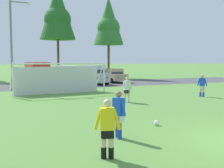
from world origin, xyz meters
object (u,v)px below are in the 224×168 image
player_midfield_center (202,86)px  player_defender_far (119,115)px  referee (107,129)px  player_striker_near (127,90)px  parked_car_slot_center_left (94,74)px  parked_car_slot_center (114,75)px  parked_car_slot_far_left (37,73)px  soccer_ball (156,123)px  soccer_goal (59,78)px  street_lamp (13,45)px  parked_car_slot_left (67,75)px

player_midfield_center → player_defender_far: bearing=-144.6°
referee → player_striker_near: (5.06, 8.80, 0.00)m
parked_car_slot_center_left → parked_car_slot_center: 3.55m
player_striker_near → parked_car_slot_far_left: bearing=103.8°
soccer_ball → parked_car_slot_far_left: bearing=94.9°
player_midfield_center → parked_car_slot_center_left: (-3.67, 13.47, 0.29)m
referee → parked_car_slot_center_left: 23.73m
parked_car_slot_center → soccer_goal: bearing=-135.2°
parked_car_slot_center_left → street_lamp: size_ratio=0.60×
referee → player_defender_far: (1.12, 1.65, 0.00)m
player_midfield_center → parked_car_slot_left: parked_car_slot_left is taller
player_striker_near → parked_car_slot_center_left: size_ratio=0.35×
player_midfield_center → parked_car_slot_center_left: 13.96m
player_striker_near → soccer_ball: bearing=-105.9°
parked_car_slot_left → parked_car_slot_center: (6.33, 1.42, -0.24)m
parked_car_slot_center → street_lamp: size_ratio=0.53×
player_midfield_center → parked_car_slot_far_left: (-9.84, 14.04, 0.52)m
player_midfield_center → player_defender_far: same height
soccer_ball → street_lamp: 17.13m
soccer_ball → player_striker_near: (1.74, 6.12, 0.71)m
player_defender_far → parked_car_slot_center_left: 21.81m
soccer_ball → parked_car_slot_far_left: 20.44m
soccer_goal → player_midfield_center: 11.13m
soccer_ball → soccer_goal: (-1.21, 12.38, 1.18)m
parked_car_slot_center_left → street_lamp: street_lamp is taller
soccer_ball → soccer_goal: size_ratio=0.03×
soccer_ball → player_midfield_center: size_ratio=0.13×
player_striker_near → parked_car_slot_far_left: (-3.50, 14.21, 0.52)m
soccer_goal → parked_car_slot_far_left: (-0.55, 7.94, 0.05)m
player_defender_far → referee: bearing=-124.0°
referee → parked_car_slot_left: parked_car_slot_left is taller
player_defender_far → street_lamp: bearing=97.2°
soccer_goal → parked_car_slot_center: bearing=44.8°
parked_car_slot_far_left → parked_car_slot_center_left: bearing=-5.3°
parked_car_slot_left → parked_car_slot_center_left: same height
parked_car_slot_center_left → parked_car_slot_center: size_ratio=1.12×
street_lamp → soccer_goal: bearing=-49.5°
parked_car_slot_center → street_lamp: street_lamp is taller
player_defender_far → parked_car_slot_far_left: (0.45, 21.35, 0.52)m
player_midfield_center → parked_car_slot_center_left: size_ratio=0.35×
parked_car_slot_far_left → parked_car_slot_center_left: 6.21m
parked_car_slot_center → player_defender_far: bearing=-113.9°
soccer_ball → parked_car_slot_left: (1.32, 19.77, 1.00)m
player_defender_far → street_lamp: size_ratio=0.21×
player_striker_near → player_defender_far: same height
parked_car_slot_center_left → soccer_ball: bearing=-102.6°
parked_car_slot_left → parked_car_slot_center: size_ratio=1.12×
referee → parked_car_slot_center: bearing=65.3°
player_striker_near → parked_car_slot_left: 13.67m
parked_car_slot_center_left → parked_car_slot_center: (3.23, 1.44, -0.24)m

